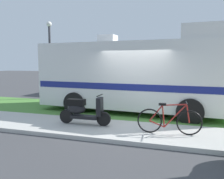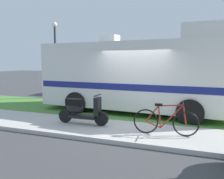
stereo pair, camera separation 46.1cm
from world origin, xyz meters
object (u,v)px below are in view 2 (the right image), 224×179
(scooter, at_px, (81,110))
(street_lamp_post, at_px, (55,53))
(bicycle, at_px, (165,121))
(pickup_truck_near, at_px, (107,81))
(motorhome_rv, at_px, (138,75))

(scooter, bearing_deg, street_lamp_post, 130.99)
(scooter, height_order, bicycle, scooter)
(bicycle, relative_size, street_lamp_post, 0.41)
(bicycle, xyz_separation_m, pickup_truck_near, (-4.56, 7.05, 0.42))
(scooter, bearing_deg, bicycle, -4.61)
(scooter, height_order, pickup_truck_near, pickup_truck_near)
(bicycle, xyz_separation_m, street_lamp_post, (-6.74, 4.89, 2.08))
(scooter, xyz_separation_m, pickup_truck_near, (-1.87, 6.84, 0.35))
(scooter, distance_m, street_lamp_post, 6.50)
(motorhome_rv, relative_size, street_lamp_post, 1.79)
(bicycle, distance_m, pickup_truck_near, 8.41)
(motorhome_rv, bearing_deg, bicycle, -62.19)
(pickup_truck_near, bearing_deg, scooter, -74.68)
(pickup_truck_near, bearing_deg, bicycle, -57.14)
(scooter, xyz_separation_m, street_lamp_post, (-4.06, 4.67, 2.01))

